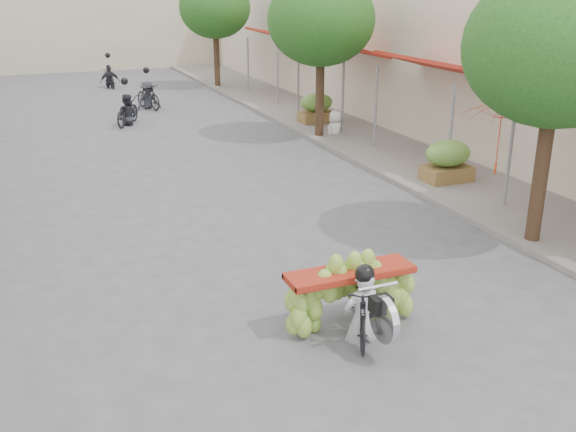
{
  "coord_description": "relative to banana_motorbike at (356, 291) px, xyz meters",
  "views": [
    {
      "loc": [
        -3.48,
        -5.04,
        4.84
      ],
      "look_at": [
        0.42,
        4.53,
        1.1
      ],
      "focal_mm": 40.0,
      "sensor_mm": 36.0,
      "label": 1
    }
  ],
  "objects": [
    {
      "name": "bg_motorbike_c",
      "position": [
        -0.11,
        25.72,
        0.13
      ],
      "size": [
        1.01,
        1.64,
        1.95
      ],
      "color": "black",
      "rests_on": "ground"
    },
    {
      "name": "far_building",
      "position": [
        -0.58,
        35.7,
        2.83
      ],
      "size": [
        20.0,
        6.0,
        7.0
      ],
      "primitive_type": "cube",
      "color": "#C1B298",
      "rests_on": "ground"
    },
    {
      "name": "street_tree_mid",
      "position": [
        4.82,
        11.7,
        3.11
      ],
      "size": [
        3.4,
        3.4,
        5.25
      ],
      "color": "#3A2719",
      "rests_on": "ground"
    },
    {
      "name": "produce_crate_far",
      "position": [
        5.62,
        13.7,
        0.04
      ],
      "size": [
        1.2,
        0.88,
        1.16
      ],
      "color": "brown",
      "rests_on": "ground"
    },
    {
      "name": "produce_crate_mid",
      "position": [
        5.62,
        5.7,
        0.04
      ],
      "size": [
        1.2,
        0.88,
        1.16
      ],
      "color": "brown",
      "rests_on": "ground"
    },
    {
      "name": "bg_motorbike_b",
      "position": [
        0.57,
        19.23,
        0.16
      ],
      "size": [
        1.18,
        1.88,
        1.95
      ],
      "color": "black",
      "rests_on": "ground"
    },
    {
      "name": "street_tree_near",
      "position": [
        4.82,
        1.7,
        3.11
      ],
      "size": [
        3.4,
        3.4,
        5.25
      ],
      "color": "#3A2719",
      "rests_on": "ground"
    },
    {
      "name": "sidewalk_right",
      "position": [
        6.42,
        12.7,
        -0.61
      ],
      "size": [
        4.0,
        60.0,
        0.12
      ],
      "primitive_type": "cube",
      "color": "slate",
      "rests_on": "ground"
    },
    {
      "name": "banana_motorbike",
      "position": [
        0.0,
        0.0,
        0.0
      ],
      "size": [
        2.2,
        1.77,
        1.96
      ],
      "color": "black",
      "rests_on": "ground"
    },
    {
      "name": "shophouse_row_right",
      "position": [
        11.42,
        11.7,
        2.33
      ],
      "size": [
        9.77,
        40.0,
        6.0
      ],
      "color": "beige",
      "rests_on": "ground"
    },
    {
      "name": "bg_motorbike_a",
      "position": [
        -0.73,
        16.37,
        0.05
      ],
      "size": [
        1.47,
        1.89,
        1.95
      ],
      "color": "black",
      "rests_on": "ground"
    },
    {
      "name": "street_tree_far",
      "position": [
        4.82,
        23.7,
        3.11
      ],
      "size": [
        3.4,
        3.4,
        5.25
      ],
      "color": "#3A2719",
      "rests_on": "ground"
    },
    {
      "name": "pedestrian",
      "position": [
        5.46,
        11.79,
        0.21
      ],
      "size": [
        0.86,
        0.68,
        1.52
      ],
      "rotation": [
        0.0,
        0.0,
        3.5
      ],
      "color": "white",
      "rests_on": "ground"
    },
    {
      "name": "market_umbrella",
      "position": [
        5.65,
        3.87,
        1.76
      ],
      "size": [
        2.41,
        2.41,
        1.66
      ],
      "rotation": [
        0.0,
        0.0,
        0.42
      ],
      "color": "red",
      "rests_on": "ground"
    }
  ]
}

